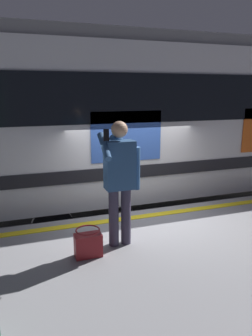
# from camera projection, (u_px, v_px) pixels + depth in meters

# --- Properties ---
(ground_plane) EXTENTS (23.89, 23.89, 0.00)m
(ground_plane) POSITION_uv_depth(u_px,v_px,m) (140.00, 261.00, 6.06)
(ground_plane) COLOR #3D3D3F
(platform) EXTENTS (15.93, 3.85, 1.03)m
(platform) POSITION_uv_depth(u_px,v_px,m) (193.00, 297.00, 4.17)
(platform) COLOR gray
(platform) RESTS_ON ground
(safety_line) EXTENTS (15.61, 0.16, 0.01)m
(safety_line) POSITION_uv_depth(u_px,v_px,m) (146.00, 216.00, 5.54)
(safety_line) COLOR yellow
(safety_line) RESTS_ON platform
(track_rail_near) EXTENTS (20.71, 0.08, 0.16)m
(track_rail_near) POSITION_uv_depth(u_px,v_px,m) (121.00, 232.00, 7.12)
(track_rail_near) COLOR slate
(track_rail_near) RESTS_ON ground
(track_rail_far) EXTENTS (20.71, 0.08, 0.16)m
(track_rail_far) POSITION_uv_depth(u_px,v_px,m) (104.00, 210.00, 8.44)
(track_rail_far) COLOR slate
(track_rail_far) RESTS_ON ground
(train_carriage) EXTENTS (9.47, 2.86, 4.13)m
(train_carriage) POSITION_uv_depth(u_px,v_px,m) (172.00, 115.00, 7.67)
(train_carriage) COLOR silver
(train_carriage) RESTS_ON ground
(passenger) EXTENTS (0.57, 0.55, 1.75)m
(passenger) POSITION_uv_depth(u_px,v_px,m) (120.00, 174.00, 4.29)
(passenger) COLOR #383347
(passenger) RESTS_ON platform
(handbag) EXTENTS (0.36, 0.32, 0.38)m
(handbag) POSITION_uv_depth(u_px,v_px,m) (88.00, 244.00, 4.16)
(handbag) COLOR maroon
(handbag) RESTS_ON platform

